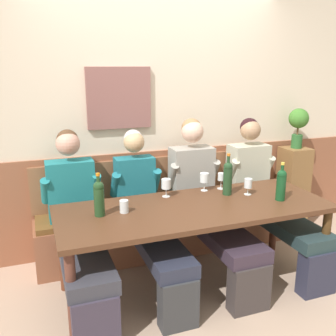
{
  "coord_description": "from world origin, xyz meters",
  "views": [
    {
      "loc": [
        -1.18,
        -2.49,
        1.82
      ],
      "look_at": [
        -0.11,
        0.44,
        0.98
      ],
      "focal_mm": 40.51,
      "sensor_mm": 36.0,
      "label": 1
    }
  ],
  "objects_px": {
    "wine_glass_near_bucket": "(204,178)",
    "water_tumbler_right": "(124,206)",
    "dining_table": "(195,215)",
    "wine_bottle_green_tall": "(281,184)",
    "person_right_seat": "(266,191)",
    "wine_glass_mid_left": "(166,185)",
    "wine_bottle_amber_mid": "(228,177)",
    "wine_glass_center_rear": "(221,178)",
    "potted_plant": "(298,122)",
    "person_center_right_seat": "(206,197)",
    "wall_bench": "(165,224)",
    "person_left_seat": "(77,219)",
    "person_center_left_seat": "(147,213)",
    "wine_glass_by_bottle": "(248,184)",
    "wine_bottle_clear_water": "(99,197)"
  },
  "relations": [
    {
      "from": "dining_table",
      "to": "potted_plant",
      "type": "bearing_deg",
      "value": 25.97
    },
    {
      "from": "person_left_seat",
      "to": "potted_plant",
      "type": "bearing_deg",
      "value": 9.61
    },
    {
      "from": "potted_plant",
      "to": "person_left_seat",
      "type": "bearing_deg",
      "value": -170.39
    },
    {
      "from": "person_right_seat",
      "to": "water_tumbler_right",
      "type": "bearing_deg",
      "value": -168.5
    },
    {
      "from": "dining_table",
      "to": "person_right_seat",
      "type": "relative_size",
      "value": 1.68
    },
    {
      "from": "person_center_left_seat",
      "to": "person_right_seat",
      "type": "distance_m",
      "value": 1.22
    },
    {
      "from": "person_left_seat",
      "to": "wine_glass_near_bucket",
      "type": "relative_size",
      "value": 7.97
    },
    {
      "from": "person_center_right_seat",
      "to": "wine_glass_mid_left",
      "type": "xyz_separation_m",
      "value": [
        -0.41,
        -0.08,
        0.19
      ]
    },
    {
      "from": "person_center_left_seat",
      "to": "wine_glass_center_rear",
      "type": "xyz_separation_m",
      "value": [
        0.71,
        0.0,
        0.24
      ]
    },
    {
      "from": "dining_table",
      "to": "person_right_seat",
      "type": "distance_m",
      "value": 0.98
    },
    {
      "from": "wine_bottle_green_tall",
      "to": "wine_glass_center_rear",
      "type": "relative_size",
      "value": 2.18
    },
    {
      "from": "wine_glass_near_bucket",
      "to": "water_tumbler_right",
      "type": "distance_m",
      "value": 0.85
    },
    {
      "from": "wine_bottle_amber_mid",
      "to": "wine_glass_by_bottle",
      "type": "height_order",
      "value": "wine_bottle_amber_mid"
    },
    {
      "from": "person_right_seat",
      "to": "wine_glass_mid_left",
      "type": "height_order",
      "value": "person_right_seat"
    },
    {
      "from": "wine_glass_center_rear",
      "to": "potted_plant",
      "type": "height_order",
      "value": "potted_plant"
    },
    {
      "from": "person_center_left_seat",
      "to": "wine_bottle_amber_mid",
      "type": "relative_size",
      "value": 3.54
    },
    {
      "from": "water_tumbler_right",
      "to": "potted_plant",
      "type": "height_order",
      "value": "potted_plant"
    },
    {
      "from": "person_center_right_seat",
      "to": "wine_bottle_clear_water",
      "type": "distance_m",
      "value": 1.09
    },
    {
      "from": "person_right_seat",
      "to": "water_tumbler_right",
      "type": "distance_m",
      "value": 1.52
    },
    {
      "from": "wine_glass_by_bottle",
      "to": "water_tumbler_right",
      "type": "height_order",
      "value": "wine_glass_by_bottle"
    },
    {
      "from": "wine_bottle_amber_mid",
      "to": "potted_plant",
      "type": "xyz_separation_m",
      "value": [
        1.17,
        0.59,
        0.34
      ]
    },
    {
      "from": "wine_glass_center_rear",
      "to": "wine_glass_mid_left",
      "type": "bearing_deg",
      "value": -176.85
    },
    {
      "from": "wine_glass_mid_left",
      "to": "water_tumbler_right",
      "type": "xyz_separation_m",
      "value": [
        -0.42,
        -0.23,
        -0.06
      ]
    },
    {
      "from": "wine_bottle_amber_mid",
      "to": "wine_bottle_green_tall",
      "type": "relative_size",
      "value": 1.13
    },
    {
      "from": "wine_glass_mid_left",
      "to": "water_tumbler_right",
      "type": "relative_size",
      "value": 1.62
    },
    {
      "from": "person_right_seat",
      "to": "wall_bench",
      "type": "bearing_deg",
      "value": 158.72
    },
    {
      "from": "water_tumbler_right",
      "to": "potted_plant",
      "type": "relative_size",
      "value": 0.22
    },
    {
      "from": "potted_plant",
      "to": "person_right_seat",
      "type": "bearing_deg",
      "value": -148.35
    },
    {
      "from": "wine_glass_near_bucket",
      "to": "wine_glass_center_rear",
      "type": "bearing_deg",
      "value": -1.5
    },
    {
      "from": "person_center_right_seat",
      "to": "wine_glass_center_rear",
      "type": "xyz_separation_m",
      "value": [
        0.13,
        -0.05,
        0.19
      ]
    },
    {
      "from": "water_tumbler_right",
      "to": "wine_glass_near_bucket",
      "type": "bearing_deg",
      "value": 18.3
    },
    {
      "from": "wine_bottle_clear_water",
      "to": "potted_plant",
      "type": "bearing_deg",
      "value": 16.72
    },
    {
      "from": "person_right_seat",
      "to": "potted_plant",
      "type": "xyz_separation_m",
      "value": [
        0.63,
        0.39,
        0.59
      ]
    },
    {
      "from": "wine_bottle_green_tall",
      "to": "person_center_right_seat",
      "type": "bearing_deg",
      "value": 133.04
    },
    {
      "from": "wine_glass_near_bucket",
      "to": "wine_glass_by_bottle",
      "type": "height_order",
      "value": "wine_glass_near_bucket"
    },
    {
      "from": "person_center_left_seat",
      "to": "wine_bottle_amber_mid",
      "type": "height_order",
      "value": "person_center_left_seat"
    },
    {
      "from": "dining_table",
      "to": "wine_bottle_amber_mid",
      "type": "height_order",
      "value": "wine_bottle_amber_mid"
    },
    {
      "from": "wall_bench",
      "to": "wine_bottle_amber_mid",
      "type": "height_order",
      "value": "wine_bottle_amber_mid"
    },
    {
      "from": "person_center_right_seat",
      "to": "water_tumbler_right",
      "type": "xyz_separation_m",
      "value": [
        -0.84,
        -0.31,
        0.13
      ]
    },
    {
      "from": "person_center_right_seat",
      "to": "wine_glass_mid_left",
      "type": "distance_m",
      "value": 0.46
    },
    {
      "from": "wine_glass_mid_left",
      "to": "wine_glass_by_bottle",
      "type": "bearing_deg",
      "value": -15.71
    },
    {
      "from": "wine_glass_near_bucket",
      "to": "wine_bottle_amber_mid",
      "type": "bearing_deg",
      "value": -48.61
    },
    {
      "from": "water_tumbler_right",
      "to": "dining_table",
      "type": "bearing_deg",
      "value": -6.22
    },
    {
      "from": "person_center_right_seat",
      "to": "person_right_seat",
      "type": "relative_size",
      "value": 1.02
    },
    {
      "from": "wine_bottle_amber_mid",
      "to": "wall_bench",
      "type": "bearing_deg",
      "value": 124.1
    },
    {
      "from": "dining_table",
      "to": "wine_bottle_green_tall",
      "type": "bearing_deg",
      "value": -8.98
    },
    {
      "from": "wall_bench",
      "to": "dining_table",
      "type": "relative_size",
      "value": 1.14
    },
    {
      "from": "wine_glass_mid_left",
      "to": "wine_glass_by_bottle",
      "type": "xyz_separation_m",
      "value": [
        0.69,
        -0.19,
        -0.01
      ]
    },
    {
      "from": "wine_bottle_clear_water",
      "to": "wall_bench",
      "type": "bearing_deg",
      "value": 41.07
    },
    {
      "from": "wine_bottle_green_tall",
      "to": "wine_glass_by_bottle",
      "type": "xyz_separation_m",
      "value": [
        -0.18,
        0.21,
        -0.05
      ]
    }
  ]
}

